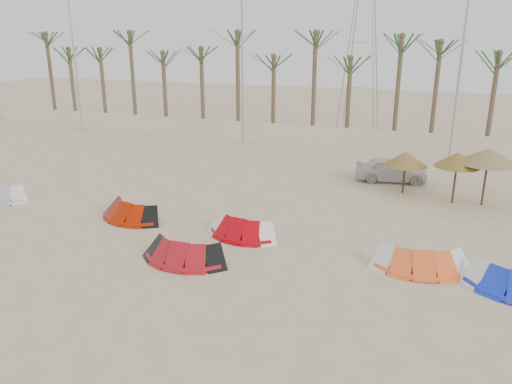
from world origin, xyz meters
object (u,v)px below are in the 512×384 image
at_px(kite_red_right, 244,225).
at_px(car, 391,170).
at_px(parasol_left, 406,159).
at_px(kite_red_left, 133,209).
at_px(kite_orange, 422,256).
at_px(kite_red_mid, 187,249).
at_px(parasol_right, 488,156).
at_px(parasol_mid, 457,160).

height_order(kite_red_right, car, car).
xyz_separation_m(parasol_left, car, (-0.79, 1.95, -1.14)).
height_order(kite_red_left, kite_orange, same).
bearing_deg(kite_red_mid, parasol_left, 57.71).
bearing_deg(kite_orange, parasol_right, 72.71).
distance_m(kite_red_mid, kite_orange, 8.23).
xyz_separation_m(kite_red_mid, car, (5.94, 12.59, 0.23)).
bearing_deg(parasol_right, parasol_mid, -171.36).
distance_m(kite_red_left, car, 13.94).
xyz_separation_m(kite_red_mid, kite_red_right, (1.10, 2.79, -0.00)).
height_order(kite_orange, parasol_right, parasol_right).
xyz_separation_m(kite_red_left, kite_orange, (12.09, -0.80, 0.00)).
bearing_deg(kite_red_right, parasol_mid, 41.40).
bearing_deg(kite_red_right, kite_orange, -5.19).
bearing_deg(parasol_left, parasol_mid, -19.49).
bearing_deg(kite_red_mid, kite_red_right, 68.41).
distance_m(kite_red_right, parasol_left, 9.75).
bearing_deg(kite_orange, car, 100.87).
xyz_separation_m(kite_red_mid, parasol_right, (10.38, 10.01, 1.95)).
xyz_separation_m(kite_red_mid, parasol_mid, (9.07, 9.81, 1.72)).
height_order(parasol_mid, parasol_right, parasol_right).
relative_size(kite_orange, parasol_right, 1.26).
bearing_deg(car, kite_orange, -177.47).
bearing_deg(kite_red_left, kite_orange, -3.80).
distance_m(kite_red_left, kite_orange, 12.12).
bearing_deg(car, parasol_mid, -139.92).
relative_size(kite_red_left, parasol_left, 1.52).
relative_size(parasol_left, parasol_right, 0.79).
height_order(kite_red_mid, car, car).
xyz_separation_m(kite_red_right, parasol_left, (5.62, 7.85, 1.37)).
relative_size(kite_red_left, car, 0.85).
distance_m(kite_orange, parasol_mid, 7.92).
bearing_deg(parasol_right, kite_red_mid, -136.04).
bearing_deg(parasol_mid, kite_red_left, -152.64).
relative_size(kite_red_left, kite_orange, 0.95).
xyz_separation_m(kite_red_mid, parasol_left, (6.72, 10.64, 1.37)).
distance_m(parasol_mid, car, 4.44).
relative_size(parasol_mid, parasol_right, 0.92).
bearing_deg(parasol_right, kite_orange, -107.29).
height_order(parasol_left, car, parasol_left).
relative_size(kite_orange, parasol_left, 1.60).
xyz_separation_m(kite_red_right, parasol_mid, (7.97, 7.02, 1.72)).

